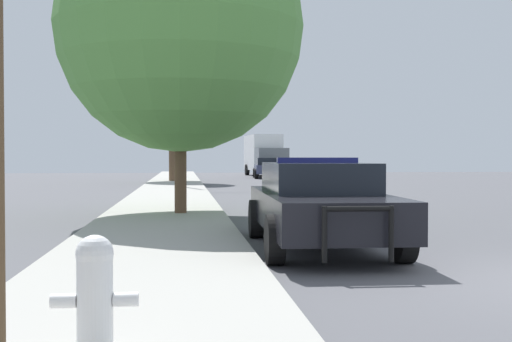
# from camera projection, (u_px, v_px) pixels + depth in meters

# --- Properties ---
(sidewalk_left) EXTENTS (3.00, 110.00, 0.13)m
(sidewalk_left) POSITION_uv_depth(u_px,v_px,m) (142.00, 290.00, 7.00)
(sidewalk_left) COLOR #A3A099
(sidewalk_left) RESTS_ON ground_plane
(police_car) EXTENTS (2.20, 5.09, 1.51)m
(police_car) POSITION_uv_depth(u_px,v_px,m) (319.00, 202.00, 10.63)
(police_car) COLOR black
(police_car) RESTS_ON ground_plane
(fire_hydrant) EXTENTS (0.58, 0.25, 0.86)m
(fire_hydrant) POSITION_uv_depth(u_px,v_px,m) (95.00, 295.00, 4.30)
(fire_hydrant) COLOR white
(fire_hydrant) RESTS_ON sidewalk_left
(traffic_light) EXTENTS (3.45, 0.35, 5.70)m
(traffic_light) POSITION_uv_depth(u_px,v_px,m) (203.00, 103.00, 30.80)
(traffic_light) COLOR #424247
(traffic_light) RESTS_ON sidewalk_left
(car_background_oncoming) EXTENTS (2.13, 4.35, 1.37)m
(car_background_oncoming) POSITION_uv_depth(u_px,v_px,m) (313.00, 171.00, 34.42)
(car_background_oncoming) COLOR slate
(car_background_oncoming) RESTS_ON ground_plane
(car_background_distant) EXTENTS (2.24, 4.56, 1.46)m
(car_background_distant) POSITION_uv_depth(u_px,v_px,m) (268.00, 167.00, 45.89)
(car_background_distant) COLOR #333856
(car_background_distant) RESTS_ON ground_plane
(box_truck) EXTENTS (2.83, 7.70, 3.30)m
(box_truck) POSITION_uv_depth(u_px,v_px,m) (264.00, 154.00, 51.67)
(box_truck) COLOR slate
(box_truck) RESTS_ON ground_plane
(tree_sidewalk_near) EXTENTS (6.10, 6.10, 7.60)m
(tree_sidewalk_near) POSITION_uv_depth(u_px,v_px,m) (180.00, 29.00, 15.82)
(tree_sidewalk_near) COLOR brown
(tree_sidewalk_near) RESTS_ON sidewalk_left
(tree_sidewalk_far) EXTENTS (4.75, 4.75, 7.28)m
(tree_sidewalk_far) POSITION_uv_depth(u_px,v_px,m) (172.00, 97.00, 37.27)
(tree_sidewalk_far) COLOR brown
(tree_sidewalk_far) RESTS_ON sidewalk_left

